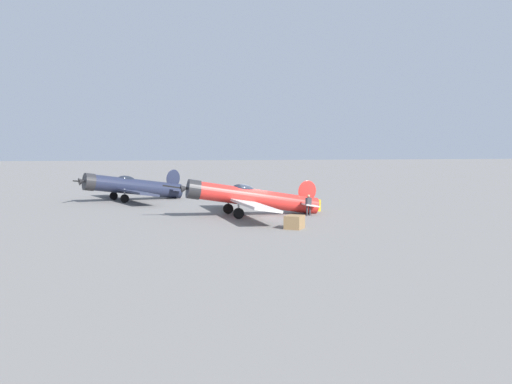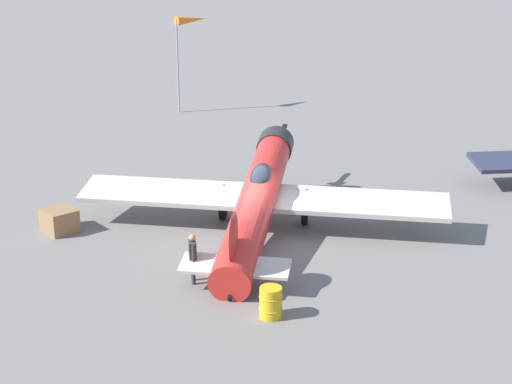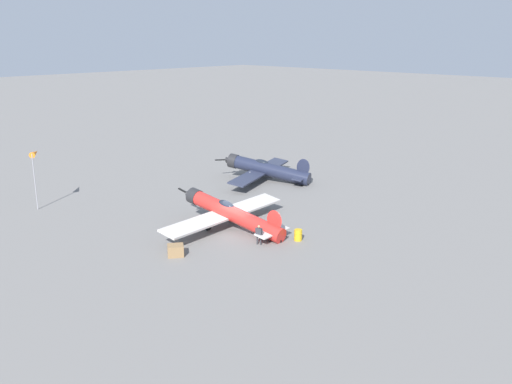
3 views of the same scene
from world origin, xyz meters
TOP-DOWN VIEW (x-y plane):
  - ground_plane at (0.00, 0.00)m, footprint 400.00×400.00m
  - airplane_foreground at (0.04, -0.55)m, footprint 13.66×12.16m
  - airplane_mid_apron at (-14.06, -9.55)m, footprint 13.22×10.35m
  - ground_crew_mechanic at (1.09, 3.86)m, footprint 0.37×0.59m
  - equipment_crate at (7.16, 0.93)m, footprint 1.59×1.55m
  - fuel_drum at (-1.79, 5.52)m, footprint 0.68×0.68m

SIDE VIEW (x-z plane):
  - ground_plane at x=0.00m, z-range 0.00..0.00m
  - equipment_crate at x=7.16m, z-range 0.00..0.85m
  - fuel_drum at x=-1.79m, z-range 0.00..0.93m
  - ground_crew_mechanic at x=1.09m, z-range 0.17..1.79m
  - airplane_mid_apron at x=-14.06m, z-range -0.19..2.95m
  - airplane_foreground at x=0.04m, z-range -0.10..2.87m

